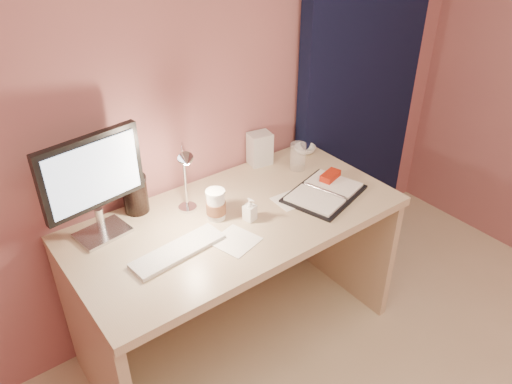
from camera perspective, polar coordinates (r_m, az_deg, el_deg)
room at (r=2.71m, az=10.81°, el=14.58°), size 3.50×3.50×3.50m
desk at (r=2.28m, az=-3.18°, el=-6.56°), size 1.40×0.70×0.73m
monitor at (r=1.94m, az=-18.25°, el=1.45°), size 0.40×0.17×0.43m
keyboard at (r=1.92m, az=-8.88°, el=-6.63°), size 0.39×0.15×0.02m
planner at (r=2.25m, az=7.86°, el=0.06°), size 0.40×0.34×0.05m
paper_a at (r=1.96m, az=-2.36°, el=-5.60°), size 0.19×0.19×0.00m
paper_b at (r=2.20m, az=3.88°, el=-0.97°), size 0.14×0.14×0.00m
coffee_cup at (r=2.06m, az=-4.61°, el=-1.53°), size 0.08×0.08×0.13m
clear_cup at (r=2.41m, az=4.80°, el=4.07°), size 0.08×0.08×0.13m
bowl at (r=2.59m, az=5.61°, el=4.87°), size 0.12×0.12×0.03m
lotion_bottle at (r=2.05m, az=-0.72°, el=-1.98°), size 0.06×0.06×0.10m
dark_jar at (r=2.15m, az=-13.62°, el=-0.44°), size 0.10×0.10×0.15m
product_box at (r=2.45m, az=0.43°, el=4.99°), size 0.12×0.10×0.16m
desk_lamp at (r=2.00m, az=-6.28°, el=2.37°), size 0.13×0.20×0.34m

